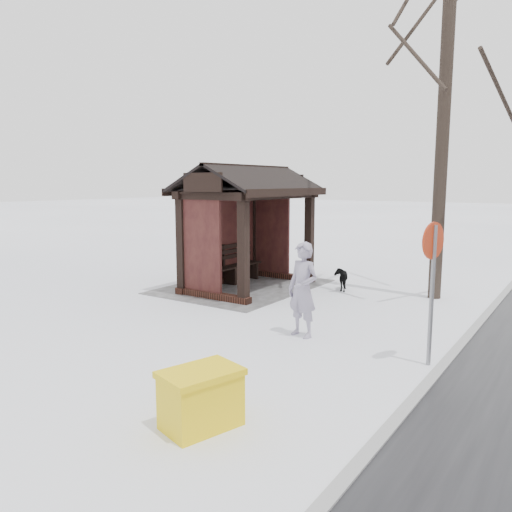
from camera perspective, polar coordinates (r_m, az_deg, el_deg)
The scene contains 9 objects.
ground at distance 12.74m, azimuth -0.77°, elevation -3.64°, with size 120.00×120.00×0.00m, color white.
kerb at distance 10.66m, azimuth 24.39°, elevation -6.75°, with size 120.00×0.15×0.06m, color gray.
trampled_patch at distance 12.85m, azimuth -1.50°, elevation -3.50°, with size 4.20×3.20×0.02m, color gray.
bus_shelter at distance 12.56m, azimuth -1.39°, elevation 6.16°, with size 3.60×2.40×3.09m.
tree_near at distance 12.56m, azimuth 21.18°, elevation 24.04°, with size 3.42×3.42×9.03m.
pedestrian at distance 8.65m, azimuth 5.37°, elevation -3.86°, with size 0.60×0.40×1.65m, color #9188A0.
dog at distance 12.57m, azimuth 9.67°, elevation -2.49°, with size 0.33×0.73×0.62m, color black.
grit_bin at distance 5.68m, azimuth -6.31°, elevation -15.85°, with size 0.98×0.80×0.65m.
road_sign at distance 7.55m, azimuth 19.51°, elevation -0.60°, with size 0.53×0.17×2.11m.
Camera 1 is at (10.19, 7.17, 2.66)m, focal length 35.00 mm.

